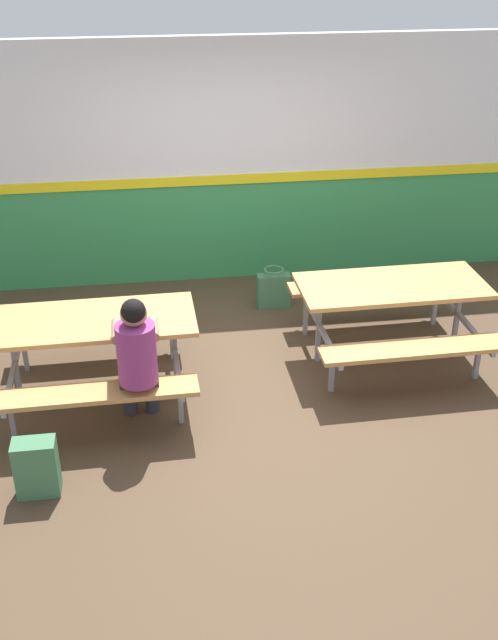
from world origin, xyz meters
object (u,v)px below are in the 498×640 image
object	(u,v)px
picnic_table_right	(391,300)
picnic_table_left	(94,337)
tote_bag_bright	(273,290)
backpack_dark	(37,467)
student_nearer	(137,353)

from	to	relation	value
picnic_table_right	picnic_table_left	bearing A→B (deg)	-173.63
tote_bag_bright	backpack_dark	bearing A→B (deg)	-129.21
picnic_table_right	backpack_dark	size ratio (longest dim) A/B	3.84
backpack_dark	student_nearer	bearing A→B (deg)	41.06
picnic_table_left	tote_bag_bright	xyz separation A→B (m)	(1.76, 1.43, -0.38)
picnic_table_left	backpack_dark	world-z (taller)	picnic_table_left
backpack_dark	tote_bag_bright	distance (m)	3.39
student_nearer	tote_bag_bright	size ratio (longest dim) A/B	2.81
picnic_table_right	tote_bag_bright	xyz separation A→B (m)	(-0.87, 1.14, -0.38)
student_nearer	tote_bag_bright	world-z (taller)	student_nearer
picnic_table_left	tote_bag_bright	distance (m)	2.30
picnic_table_left	tote_bag_bright	bearing A→B (deg)	39.18
picnic_table_right	student_nearer	world-z (taller)	student_nearer
student_nearer	backpack_dark	xyz separation A→B (m)	(-0.74, -0.65, -0.49)
picnic_table_right	tote_bag_bright	distance (m)	1.48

